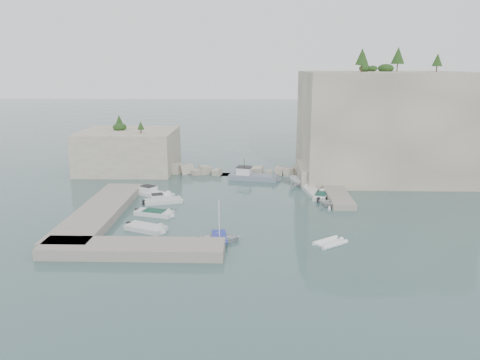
{
  "coord_description": "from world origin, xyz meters",
  "views": [
    {
      "loc": [
        1.79,
        -55.02,
        18.09
      ],
      "look_at": [
        0.0,
        6.0,
        3.0
      ],
      "focal_mm": 35.0,
      "sensor_mm": 36.0,
      "label": 1
    }
  ],
  "objects_px": {
    "inflatable_dinghy": "(330,244)",
    "tender_east_b": "(321,198)",
    "work_boat": "(253,180)",
    "tender_east_a": "(330,207)",
    "motorboat_b": "(163,203)",
    "motorboat_c": "(154,215)",
    "motorboat_e": "(146,230)",
    "motorboat_a": "(153,196)",
    "tender_east_c": "(312,193)",
    "rowboat": "(219,241)",
    "tender_east_d": "(305,186)"
  },
  "relations": [
    {
      "from": "rowboat",
      "to": "tender_east_c",
      "type": "height_order",
      "value": "rowboat"
    },
    {
      "from": "motorboat_b",
      "to": "tender_east_a",
      "type": "distance_m",
      "value": 22.21
    },
    {
      "from": "motorboat_a",
      "to": "tender_east_a",
      "type": "relative_size",
      "value": 2.1
    },
    {
      "from": "work_boat",
      "to": "motorboat_a",
      "type": "bearing_deg",
      "value": -133.45
    },
    {
      "from": "motorboat_e",
      "to": "motorboat_c",
      "type": "bearing_deg",
      "value": 115.75
    },
    {
      "from": "work_boat",
      "to": "inflatable_dinghy",
      "type": "bearing_deg",
      "value": -62.3
    },
    {
      "from": "motorboat_e",
      "to": "motorboat_a",
      "type": "distance_m",
      "value": 14.34
    },
    {
      "from": "tender_east_b",
      "to": "tender_east_d",
      "type": "relative_size",
      "value": 0.93
    },
    {
      "from": "tender_east_d",
      "to": "work_boat",
      "type": "height_order",
      "value": "work_boat"
    },
    {
      "from": "motorboat_b",
      "to": "tender_east_d",
      "type": "relative_size",
      "value": 1.05
    },
    {
      "from": "rowboat",
      "to": "motorboat_c",
      "type": "bearing_deg",
      "value": 38.41
    },
    {
      "from": "motorboat_a",
      "to": "inflatable_dinghy",
      "type": "bearing_deg",
      "value": -8.8
    },
    {
      "from": "motorboat_c",
      "to": "inflatable_dinghy",
      "type": "relative_size",
      "value": 1.39
    },
    {
      "from": "motorboat_a",
      "to": "inflatable_dinghy",
      "type": "height_order",
      "value": "motorboat_a"
    },
    {
      "from": "tender_east_a",
      "to": "tender_east_b",
      "type": "distance_m",
      "value": 4.43
    },
    {
      "from": "motorboat_c",
      "to": "tender_east_c",
      "type": "bearing_deg",
      "value": 42.57
    },
    {
      "from": "motorboat_e",
      "to": "motorboat_a",
      "type": "xyz_separation_m",
      "value": [
        -2.15,
        14.18,
        0.0
      ]
    },
    {
      "from": "inflatable_dinghy",
      "to": "motorboat_b",
      "type": "bearing_deg",
      "value": 108.05
    },
    {
      "from": "motorboat_b",
      "to": "tender_east_c",
      "type": "distance_m",
      "value": 21.36
    },
    {
      "from": "motorboat_c",
      "to": "work_boat",
      "type": "distance_m",
      "value": 22.34
    },
    {
      "from": "motorboat_e",
      "to": "tender_east_b",
      "type": "height_order",
      "value": "same"
    },
    {
      "from": "motorboat_c",
      "to": "rowboat",
      "type": "bearing_deg",
      "value": -28.81
    },
    {
      "from": "rowboat",
      "to": "tender_east_d",
      "type": "relative_size",
      "value": 0.86
    },
    {
      "from": "tender_east_d",
      "to": "motorboat_c",
      "type": "bearing_deg",
      "value": 137.99
    },
    {
      "from": "work_boat",
      "to": "tender_east_a",
      "type": "bearing_deg",
      "value": -43.84
    },
    {
      "from": "motorboat_b",
      "to": "motorboat_c",
      "type": "height_order",
      "value": "motorboat_b"
    },
    {
      "from": "motorboat_c",
      "to": "rowboat",
      "type": "xyz_separation_m",
      "value": [
        8.68,
        -8.47,
        0.0
      ]
    },
    {
      "from": "tender_east_a",
      "to": "motorboat_b",
      "type": "bearing_deg",
      "value": 107.69
    },
    {
      "from": "motorboat_e",
      "to": "tender_east_d",
      "type": "xyz_separation_m",
      "value": [
        20.03,
        20.04,
        0.0
      ]
    },
    {
      "from": "tender_east_a",
      "to": "rowboat",
      "type": "bearing_deg",
      "value": 153.42
    },
    {
      "from": "motorboat_a",
      "to": "tender_east_b",
      "type": "xyz_separation_m",
      "value": [
        23.72,
        -0.29,
        0.0
      ]
    },
    {
      "from": "inflatable_dinghy",
      "to": "tender_east_a",
      "type": "distance_m",
      "value": 13.29
    },
    {
      "from": "motorboat_a",
      "to": "inflatable_dinghy",
      "type": "distance_m",
      "value": 28.46
    },
    {
      "from": "motorboat_a",
      "to": "work_boat",
      "type": "relative_size",
      "value": 0.8
    },
    {
      "from": "inflatable_dinghy",
      "to": "tender_east_a",
      "type": "relative_size",
      "value": 1.14
    },
    {
      "from": "motorboat_c",
      "to": "rowboat",
      "type": "distance_m",
      "value": 12.13
    },
    {
      "from": "motorboat_e",
      "to": "tender_east_c",
      "type": "height_order",
      "value": "same"
    },
    {
      "from": "motorboat_c",
      "to": "tender_east_b",
      "type": "height_order",
      "value": "same"
    },
    {
      "from": "tender_east_c",
      "to": "rowboat",
      "type": "bearing_deg",
      "value": 137.74
    },
    {
      "from": "inflatable_dinghy",
      "to": "rowboat",
      "type": "bearing_deg",
      "value": 140.58
    },
    {
      "from": "motorboat_c",
      "to": "work_boat",
      "type": "relative_size",
      "value": 0.6
    },
    {
      "from": "inflatable_dinghy",
      "to": "tender_east_b",
      "type": "bearing_deg",
      "value": 48.52
    },
    {
      "from": "motorboat_e",
      "to": "rowboat",
      "type": "distance_m",
      "value": 9.04
    },
    {
      "from": "inflatable_dinghy",
      "to": "work_boat",
      "type": "height_order",
      "value": "work_boat"
    },
    {
      "from": "motorboat_b",
      "to": "tender_east_c",
      "type": "bearing_deg",
      "value": -3.27
    },
    {
      "from": "inflatable_dinghy",
      "to": "work_boat",
      "type": "relative_size",
      "value": 0.43
    },
    {
      "from": "rowboat",
      "to": "tender_east_d",
      "type": "xyz_separation_m",
      "value": [
        11.52,
        23.09,
        0.0
      ]
    },
    {
      "from": "tender_east_c",
      "to": "motorboat_e",
      "type": "bearing_deg",
      "value": 118.0
    },
    {
      "from": "work_boat",
      "to": "motorboat_b",
      "type": "bearing_deg",
      "value": -120.47
    },
    {
      "from": "motorboat_c",
      "to": "tender_east_a",
      "type": "bearing_deg",
      "value": 25.85
    }
  ]
}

